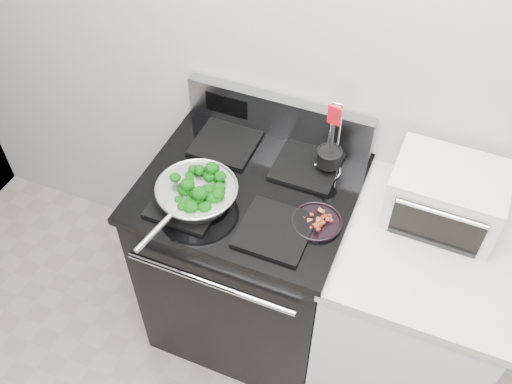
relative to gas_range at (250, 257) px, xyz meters
The scene contains 8 objects.
back_wall 0.97m from the gas_range, 48.22° to the left, with size 4.00×0.02×2.70m, color beige.
gas_range is the anchor object (origin of this frame).
counter 0.69m from the gas_range, ahead, with size 0.62×0.68×0.92m.
skillet 0.55m from the gas_range, 131.26° to the right, with size 0.30×0.47×0.06m.
broccoli_pile 0.57m from the gas_range, 131.66° to the right, with size 0.23×0.23×0.08m, color black, non-canonical shape.
bacon_plate 0.57m from the gas_range, 16.08° to the right, with size 0.18×0.18×0.04m.
utensil_holder 0.60m from the gas_range, 34.39° to the left, with size 0.11×0.11×0.33m.
toaster_oven 0.88m from the gas_range, 11.83° to the left, with size 0.38×0.30×0.22m.
Camera 1 is at (0.28, 0.08, 2.49)m, focal length 40.00 mm.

